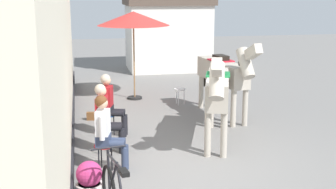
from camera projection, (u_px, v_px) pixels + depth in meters
The scene contains 12 objects.
ground_plane at pixel (170, 119), 11.50m from camera, with size 40.00×40.00×0.00m, color slate.
pub_facade_wall at pixel (62, 73), 9.24m from camera, with size 0.34×14.00×3.40m.
distant_cottage at pixel (168, 25), 18.38m from camera, with size 3.40×2.60×3.50m.
seated_visitor_near at pixel (107, 129), 8.03m from camera, with size 0.61×0.48×1.39m.
seated_visitor_middle at pixel (105, 114), 8.98m from camera, with size 0.61×0.48×1.39m.
seated_visitor_far at pixel (110, 102), 10.02m from camera, with size 0.61×0.48×1.39m.
saddled_horse_near at pixel (218, 90), 9.44m from camera, with size 1.21×2.89×2.06m.
saddled_horse_far at pixel (224, 73), 11.39m from camera, with size 0.73×2.99×2.06m.
flower_planter_near at pixel (89, 180), 6.95m from camera, with size 0.43×0.43×0.64m.
cafe_parasol at pixel (133, 19), 13.09m from camera, with size 2.10×2.10×2.58m.
spare_stool_white at pixel (180, 91), 12.85m from camera, with size 0.32×0.32×0.46m.
satchel_bag at pixel (92, 116), 11.37m from camera, with size 0.28×0.12×0.20m, color brown.
Camera 1 is at (-2.20, -7.85, 3.17)m, focal length 48.67 mm.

